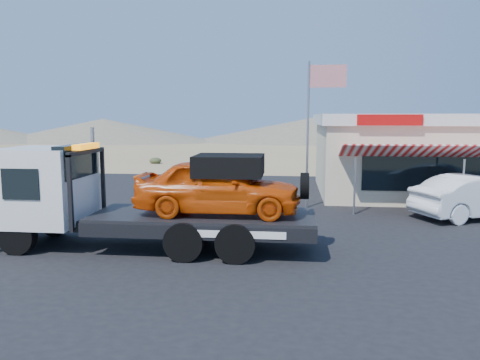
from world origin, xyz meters
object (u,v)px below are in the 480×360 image
at_px(tow_truck, 146,193).
at_px(white_sedan, 477,197).
at_px(flagpole, 314,118).
at_px(jerky_store, 423,154).

height_order(tow_truck, white_sedan, tow_truck).
bearing_deg(flagpole, jerky_store, 38.79).
bearing_deg(white_sedan, tow_truck, 91.38).
height_order(jerky_store, flagpole, flagpole).
relative_size(white_sedan, jerky_store, 0.47).
distance_m(tow_truck, white_sedan, 12.26).
distance_m(tow_truck, jerky_store, 15.32).
bearing_deg(flagpole, tow_truck, -127.18).
height_order(tow_truck, flagpole, flagpole).
distance_m(white_sedan, jerky_store, 5.96).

